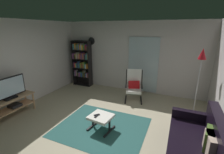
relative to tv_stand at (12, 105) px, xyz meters
name	(u,v)px	position (x,y,z in m)	size (l,w,h in m)	color
ground_plane	(94,130)	(2.37, 0.32, -0.35)	(7.02, 7.02, 0.00)	#B6A98C
wall_back	(131,57)	(2.37, 3.22, 0.95)	(5.60, 0.06, 2.60)	silver
wall_left	(9,67)	(-0.33, 0.32, 0.95)	(0.06, 6.00, 2.60)	silver
glass_door_panel	(143,65)	(2.83, 3.16, 0.70)	(1.10, 0.01, 2.00)	silver
area_rug	(102,127)	(2.48, 0.50, -0.34)	(2.12, 1.75, 0.01)	#2A5A56
tv_stand	(12,105)	(0.00, 0.00, 0.00)	(0.44, 1.22, 0.53)	tan
television	(8,89)	(0.00, -0.01, 0.46)	(0.20, 0.94, 0.58)	black
bookshelf_near_tv	(82,62)	(0.32, 2.97, 0.66)	(0.79, 0.30, 1.86)	black
leather_sofa	(198,150)	(4.53, 0.15, -0.04)	(0.86, 1.88, 0.89)	black
lounge_armchair	(134,84)	(2.73, 2.40, 0.19)	(0.71, 0.78, 1.02)	black
ottoman	(101,118)	(2.50, 0.43, -0.05)	(0.57, 0.54, 0.36)	white
tv_remote	(97,116)	(2.42, 0.36, 0.02)	(0.04, 0.14, 0.02)	black
cell_phone	(97,115)	(2.40, 0.41, 0.02)	(0.07, 0.14, 0.01)	black
floor_lamp_by_shelf	(202,60)	(4.57, 2.16, 1.19)	(0.22, 0.22, 1.85)	#A5A5AD
wall_clock	(92,41)	(0.71, 3.15, 1.50)	(0.29, 0.03, 0.29)	silver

